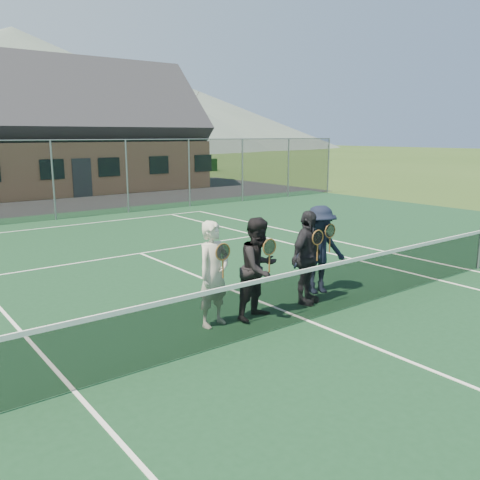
{
  "coord_description": "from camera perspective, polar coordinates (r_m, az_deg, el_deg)",
  "views": [
    {
      "loc": [
        -6.03,
        -5.96,
        3.21
      ],
      "look_at": [
        -0.32,
        1.5,
        1.25
      ],
      "focal_mm": 38.0,
      "sensor_mm": 36.0,
      "label": 1
    }
  ],
  "objects": [
    {
      "name": "court_markings",
      "position": [
        9.05,
        7.5,
        -8.91
      ],
      "size": [
        11.03,
        23.83,
        0.01
      ],
      "color": "white",
      "rests_on": "court_surface"
    },
    {
      "name": "perimeter_fence",
      "position": [
        20.44,
        -20.26,
        6.33
      ],
      "size": [
        30.07,
        0.07,
        3.02
      ],
      "color": "slate",
      "rests_on": "ground"
    },
    {
      "name": "ground",
      "position": [
        26.84,
        -24.21,
        3.88
      ],
      "size": [
        220.0,
        220.0,
        0.0
      ],
      "primitive_type": "plane",
      "color": "#2D4819",
      "rests_on": "ground"
    },
    {
      "name": "player_c",
      "position": [
        9.71,
        7.51,
        -1.95
      ],
      "size": [
        1.14,
        0.75,
        1.8
      ],
      "color": "black",
      "rests_on": "court_surface"
    },
    {
      "name": "hill_east",
      "position": [
        118.03,
        -6.43,
        13.55
      ],
      "size": [
        90.0,
        90.0,
        14.0
      ],
      "primitive_type": "cone",
      "color": "#54655A",
      "rests_on": "ground"
    },
    {
      "name": "clubhouse",
      "position": [
        31.6,
        -19.38,
        12.55
      ],
      "size": [
        15.6,
        8.2,
        7.7
      ],
      "color": "#9E6B4C",
      "rests_on": "ground"
    },
    {
      "name": "tree_e",
      "position": [
        45.85,
        -5.94,
        14.95
      ],
      "size": [
        3.2,
        3.2,
        7.77
      ],
      "color": "#3B2915",
      "rests_on": "ground"
    },
    {
      "name": "tennis_net",
      "position": [
        8.89,
        7.59,
        -5.81
      ],
      "size": [
        11.68,
        0.08,
        1.1
      ],
      "color": "slate",
      "rests_on": "ground"
    },
    {
      "name": "court_surface",
      "position": [
        9.06,
        7.49,
        -9.0
      ],
      "size": [
        30.0,
        30.0,
        0.02
      ],
      "primitive_type": "cube",
      "color": "#14381E",
      "rests_on": "ground"
    },
    {
      "name": "player_b",
      "position": [
        8.86,
        2.16,
        -3.2
      ],
      "size": [
        1.0,
        0.85,
        1.8
      ],
      "color": "black",
      "rests_on": "court_surface"
    },
    {
      "name": "player_d",
      "position": [
        10.39,
        8.91,
        -1.09
      ],
      "size": [
        1.31,
        1.0,
        1.8
      ],
      "color": "black",
      "rests_on": "court_surface"
    },
    {
      "name": "tree_d",
      "position": [
        43.01,
        -13.0,
        14.94
      ],
      "size": [
        3.2,
        3.2,
        7.77
      ],
      "color": "#3C2A16",
      "rests_on": "ground"
    },
    {
      "name": "player_a",
      "position": [
        8.51,
        -2.98,
        -3.82
      ],
      "size": [
        0.73,
        0.56,
        1.8
      ],
      "color": "beige",
      "rests_on": "court_surface"
    },
    {
      "name": "hill_centre",
      "position": [
        104.55,
        -23.75,
        15.1
      ],
      "size": [
        120.0,
        120.0,
        22.0
      ],
      "primitive_type": "cone",
      "color": "#596B5F",
      "rests_on": "ground"
    }
  ]
}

